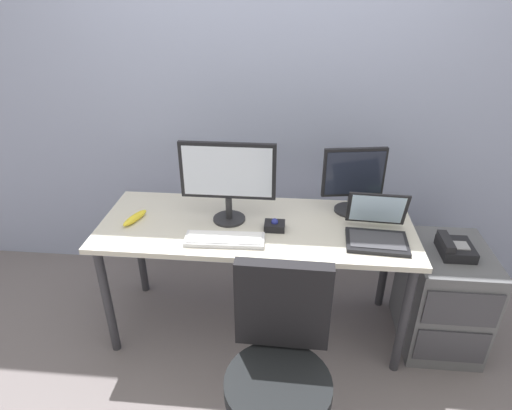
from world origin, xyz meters
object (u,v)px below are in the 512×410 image
at_px(desk_phone, 455,248).
at_px(banana, 135,218).
at_px(office_chair, 279,383).
at_px(coffee_mug, 385,210).
at_px(trackball_mouse, 275,225).
at_px(laptop, 377,229).
at_px(monitor_main, 228,176).
at_px(keyboard, 225,239).
at_px(monitor_side, 353,178).
at_px(file_cabinet, 442,296).

height_order(desk_phone, banana, banana).
bearing_deg(office_chair, coffee_mug, 58.92).
relative_size(trackball_mouse, banana, 0.58).
bearing_deg(laptop, monitor_main, 171.75).
bearing_deg(keyboard, monitor_main, 92.27).
distance_m(desk_phone, keyboard, 1.23).
height_order(monitor_side, laptop, monitor_side).
bearing_deg(monitor_side, laptop, -69.17).
relative_size(file_cabinet, office_chair, 0.66).
height_order(office_chair, trackball_mouse, office_chair).
relative_size(file_cabinet, monitor_main, 1.21).
height_order(keyboard, coffee_mug, coffee_mug).
bearing_deg(monitor_side, monitor_main, -166.38).
height_order(laptop, coffee_mug, laptop).
xyz_separation_m(desk_phone, monitor_side, (-0.54, 0.22, 0.29)).
xyz_separation_m(coffee_mug, banana, (-1.39, -0.15, -0.04)).
height_order(file_cabinet, coffee_mug, coffee_mug).
height_order(office_chair, banana, office_chair).
bearing_deg(trackball_mouse, laptop, -4.16).
distance_m(file_cabinet, laptop, 0.66).
bearing_deg(trackball_mouse, keyboard, -149.90).
height_order(desk_phone, laptop, laptop).
relative_size(office_chair, laptop, 2.89).
bearing_deg(keyboard, file_cabinet, 8.58).
bearing_deg(monitor_side, coffee_mug, -22.85).
bearing_deg(office_chair, file_cabinet, 40.54).
relative_size(desk_phone, trackball_mouse, 1.82).
distance_m(monitor_main, laptop, 0.83).
bearing_deg(desk_phone, office_chair, -139.80).
height_order(desk_phone, monitor_side, monitor_side).
relative_size(file_cabinet, keyboard, 1.51).
bearing_deg(monitor_side, banana, -169.39).
xyz_separation_m(keyboard, trackball_mouse, (0.25, 0.14, 0.01)).
xyz_separation_m(office_chair, trackball_mouse, (-0.06, 0.74, 0.33)).
bearing_deg(banana, keyboard, -16.88).
relative_size(monitor_main, coffee_mug, 4.61).
height_order(monitor_main, keyboard, monitor_main).
height_order(monitor_side, banana, monitor_side).
xyz_separation_m(office_chair, banana, (-0.84, 0.76, 0.32)).
distance_m(desk_phone, monitor_side, 0.65).
bearing_deg(office_chair, monitor_main, 111.53).
height_order(office_chair, monitor_main, monitor_main).
relative_size(file_cabinet, laptop, 1.90).
bearing_deg(monitor_main, keyboard, -87.73).
relative_size(office_chair, coffee_mug, 8.51).
height_order(desk_phone, office_chair, office_chair).
distance_m(monitor_main, keyboard, 0.34).
height_order(file_cabinet, office_chair, office_chair).
xyz_separation_m(office_chair, monitor_side, (0.36, 0.98, 0.52)).
xyz_separation_m(office_chair, laptop, (0.47, 0.70, 0.36)).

